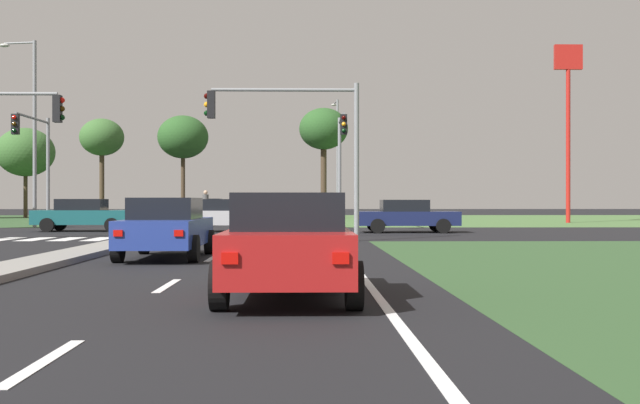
{
  "coord_description": "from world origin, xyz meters",
  "views": [
    {
      "loc": [
        5.78,
        -3.55,
        1.41
      ],
      "look_at": [
        6.55,
        35.3,
        1.36
      ],
      "focal_mm": 43.05,
      "sensor_mm": 36.0,
      "label": 1
    }
  ],
  "objects_px": {
    "car_beige_eighth": "(165,212)",
    "car_blue_third": "(167,227)",
    "street_lamp_fourth": "(337,152)",
    "treeline_fifth": "(324,130)",
    "fastfood_pole_sign": "(568,93)",
    "street_lamp_third": "(32,124)",
    "traffic_signal_near_right": "(299,131)",
    "car_navy_near": "(407,216)",
    "car_teal_fifth": "(84,215)",
    "car_red_sixth": "(289,245)",
    "treeline_second": "(26,152)",
    "traffic_signal_far_right": "(341,150)",
    "car_silver_seventh": "(217,215)",
    "pedestrian_at_median": "(206,203)",
    "car_grey_second": "(212,208)",
    "treeline_third": "(102,138)",
    "treeline_fourth": "(183,137)",
    "traffic_signal_far_left": "(36,150)"
  },
  "relations": [
    {
      "from": "car_beige_eighth",
      "to": "car_blue_third",
      "type": "bearing_deg",
      "value": 100.48
    },
    {
      "from": "car_silver_seventh",
      "to": "traffic_signal_far_right",
      "type": "xyz_separation_m",
      "value": [
        5.83,
        3.42,
        3.2
      ]
    },
    {
      "from": "car_red_sixth",
      "to": "car_beige_eighth",
      "type": "distance_m",
      "value": 33.21
    },
    {
      "from": "car_beige_eighth",
      "to": "fastfood_pole_sign",
      "type": "bearing_deg",
      "value": -167.14
    },
    {
      "from": "fastfood_pole_sign",
      "to": "street_lamp_third",
      "type": "bearing_deg",
      "value": -166.09
    },
    {
      "from": "traffic_signal_far_left",
      "to": "pedestrian_at_median",
      "type": "xyz_separation_m",
      "value": [
        7.75,
        5.13,
        -2.67
      ]
    },
    {
      "from": "car_blue_third",
      "to": "car_silver_seventh",
      "type": "height_order",
      "value": "car_silver_seventh"
    },
    {
      "from": "car_red_sixth",
      "to": "street_lamp_third",
      "type": "xyz_separation_m",
      "value": [
        -14.38,
        30.17,
        4.75
      ]
    },
    {
      "from": "car_blue_third",
      "to": "treeline_fourth",
      "type": "relative_size",
      "value": 0.55
    },
    {
      "from": "traffic_signal_near_right",
      "to": "traffic_signal_far_left",
      "type": "bearing_deg",
      "value": 138.99
    },
    {
      "from": "car_beige_eighth",
      "to": "traffic_signal_near_right",
      "type": "relative_size",
      "value": 0.76
    },
    {
      "from": "treeline_second",
      "to": "traffic_signal_far_right",
      "type": "bearing_deg",
      "value": -45.69
    },
    {
      "from": "car_teal_fifth",
      "to": "car_red_sixth",
      "type": "height_order",
      "value": "car_red_sixth"
    },
    {
      "from": "car_beige_eighth",
      "to": "car_grey_second",
      "type": "bearing_deg",
      "value": -89.65
    },
    {
      "from": "car_blue_third",
      "to": "pedestrian_at_median",
      "type": "relative_size",
      "value": 2.41
    },
    {
      "from": "traffic_signal_far_right",
      "to": "treeline_fifth",
      "type": "distance_m",
      "value": 22.9
    },
    {
      "from": "car_grey_second",
      "to": "car_teal_fifth",
      "type": "xyz_separation_m",
      "value": [
        -2.17,
        -31.11,
        -0.05
      ]
    },
    {
      "from": "car_beige_eighth",
      "to": "treeline_fourth",
      "type": "height_order",
      "value": "treeline_fourth"
    },
    {
      "from": "traffic_signal_far_left",
      "to": "treeline_fourth",
      "type": "bearing_deg",
      "value": 80.28
    },
    {
      "from": "traffic_signal_far_right",
      "to": "car_blue_third",
      "type": "bearing_deg",
      "value": -104.9
    },
    {
      "from": "car_red_sixth",
      "to": "car_silver_seventh",
      "type": "height_order",
      "value": "car_red_sixth"
    },
    {
      "from": "car_red_sixth",
      "to": "street_lamp_fourth",
      "type": "height_order",
      "value": "street_lamp_fourth"
    },
    {
      "from": "treeline_second",
      "to": "treeline_fifth",
      "type": "xyz_separation_m",
      "value": [
        24.77,
        -3.01,
        1.62
      ]
    },
    {
      "from": "treeline_fourth",
      "to": "car_beige_eighth",
      "type": "bearing_deg",
      "value": -84.42
    },
    {
      "from": "pedestrian_at_median",
      "to": "treeline_fourth",
      "type": "xyz_separation_m",
      "value": [
        -3.97,
        16.95,
        5.13
      ]
    },
    {
      "from": "car_navy_near",
      "to": "traffic_signal_near_right",
      "type": "relative_size",
      "value": 0.81
    },
    {
      "from": "treeline_second",
      "to": "treeline_fifth",
      "type": "distance_m",
      "value": 25.01
    },
    {
      "from": "car_blue_third",
      "to": "fastfood_pole_sign",
      "type": "xyz_separation_m",
      "value": [
        20.4,
        30.19,
        7.62
      ]
    },
    {
      "from": "street_lamp_third",
      "to": "car_navy_near",
      "type": "bearing_deg",
      "value": -20.44
    },
    {
      "from": "traffic_signal_near_right",
      "to": "car_teal_fifth",
      "type": "bearing_deg",
      "value": 138.77
    },
    {
      "from": "car_teal_fifth",
      "to": "treeline_fifth",
      "type": "xyz_separation_m",
      "value": [
        11.75,
        25.47,
        6.31
      ]
    },
    {
      "from": "fastfood_pole_sign",
      "to": "treeline_fifth",
      "type": "distance_m",
      "value": 19.71
    },
    {
      "from": "car_navy_near",
      "to": "traffic_signal_far_left",
      "type": "relative_size",
      "value": 0.79
    },
    {
      "from": "pedestrian_at_median",
      "to": "treeline_second",
      "type": "relative_size",
      "value": 0.25
    },
    {
      "from": "car_red_sixth",
      "to": "car_grey_second",
      "type": "bearing_deg",
      "value": 98.01
    },
    {
      "from": "car_blue_third",
      "to": "treeline_second",
      "type": "bearing_deg",
      "value": 113.67
    },
    {
      "from": "car_beige_eighth",
      "to": "treeline_second",
      "type": "xyz_separation_m",
      "value": [
        -15.34,
        20.82,
        4.67
      ]
    },
    {
      "from": "car_beige_eighth",
      "to": "treeline_third",
      "type": "height_order",
      "value": "treeline_third"
    },
    {
      "from": "car_grey_second",
      "to": "traffic_signal_near_right",
      "type": "xyz_separation_m",
      "value": [
        7.89,
        -39.92,
        3.06
      ]
    },
    {
      "from": "treeline_fourth",
      "to": "traffic_signal_far_left",
      "type": "bearing_deg",
      "value": -99.72
    },
    {
      "from": "car_silver_seventh",
      "to": "street_lamp_third",
      "type": "distance_m",
      "value": 13.16
    },
    {
      "from": "car_red_sixth",
      "to": "pedestrian_at_median",
      "type": "distance_m",
      "value": 32.87
    },
    {
      "from": "street_lamp_fourth",
      "to": "treeline_fifth",
      "type": "height_order",
      "value": "street_lamp_fourth"
    },
    {
      "from": "street_lamp_third",
      "to": "car_grey_second",
      "type": "bearing_deg",
      "value": 75.66
    },
    {
      "from": "car_navy_near",
      "to": "street_lamp_fourth",
      "type": "height_order",
      "value": "street_lamp_fourth"
    },
    {
      "from": "car_grey_second",
      "to": "car_blue_third",
      "type": "height_order",
      "value": "car_grey_second"
    },
    {
      "from": "treeline_third",
      "to": "car_red_sixth",
      "type": "bearing_deg",
      "value": -72.24
    },
    {
      "from": "car_blue_third",
      "to": "treeline_second",
      "type": "height_order",
      "value": "treeline_second"
    },
    {
      "from": "car_grey_second",
      "to": "treeline_fourth",
      "type": "bearing_deg",
      "value": 76.56
    },
    {
      "from": "car_silver_seventh",
      "to": "traffic_signal_near_right",
      "type": "bearing_deg",
      "value": 25.04
    }
  ]
}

